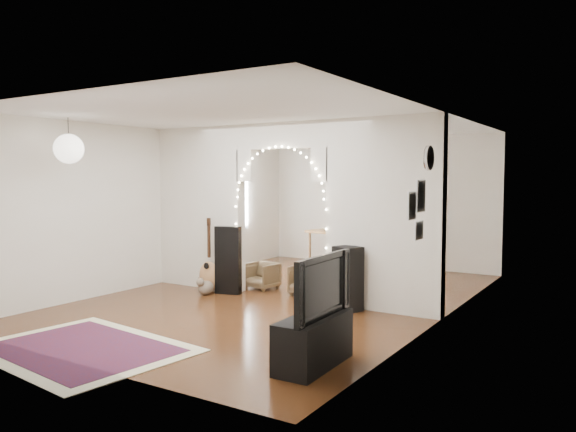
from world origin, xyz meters
The scene contains 25 objects.
floor centered at (0.00, 0.00, 0.00)m, with size 7.50×7.50×0.00m, color black.
ceiling centered at (0.00, 0.00, 2.70)m, with size 5.00×7.50×0.02m, color white.
wall_back centered at (0.00, 3.75, 1.35)m, with size 5.00×0.02×2.70m, color silver.
wall_front centered at (0.00, -3.75, 1.35)m, with size 5.00×0.02×2.70m, color silver.
wall_left centered at (-2.50, 0.00, 1.35)m, with size 0.02×7.50×2.70m, color silver.
wall_right centered at (2.50, 0.00, 1.35)m, with size 0.02×7.50×2.70m, color silver.
divider_wall centered at (0.00, 0.00, 1.42)m, with size 5.00×0.20×2.70m.
fairy_lights centered at (0.00, -0.13, 1.55)m, with size 1.64×0.04×1.60m, color #FFEABF, non-canonical shape.
window centered at (-2.47, 1.80, 1.50)m, with size 0.04×1.20×1.40m, color white.
wall_clock centered at (2.48, -0.60, 2.10)m, with size 0.31×0.31×0.03m, color white.
picture_frames centered at (2.48, -1.00, 1.50)m, with size 0.02×0.50×0.70m, color white, non-canonical shape.
paper_lantern centered at (-1.90, -2.40, 2.25)m, with size 0.40×0.40×0.40m, color white.
ceiling_fan centered at (0.00, 2.00, 2.40)m, with size 1.10×1.10×0.30m, color #AA9438, non-canonical shape.
area_rug centered at (-0.43, -3.40, 0.01)m, with size 2.25×1.69×0.02m, color maroon.
guitar_case centered at (-0.88, -0.25, 0.54)m, with size 0.41×0.14×1.08m, color black.
acoustic_guitar centered at (-1.28, -0.25, 0.44)m, with size 0.42×0.17×1.02m.
tabby_cat centered at (-1.14, -0.52, 0.13)m, with size 0.21×0.47×0.31m.
floor_speaker centered at (1.23, -0.25, 0.45)m, with size 0.44×0.41×0.90m.
media_console centered at (1.97, -2.53, 0.25)m, with size 0.40×1.00×0.50m, color black.
tv centered at (1.97, -2.53, 0.81)m, with size 1.07×0.14×0.62m, color black.
bookcase centered at (-0.18, 3.50, 0.77)m, with size 1.50×0.38×1.54m, color beige.
dining_table centered at (-0.62, 3.13, 0.68)m, with size 1.32×1.00×0.76m.
flower_vase centered at (-0.62, 3.13, 0.85)m, with size 0.18×0.18×0.19m, color white.
dining_chair_left centered at (-0.65, 0.35, 0.22)m, with size 0.48×0.49×0.45m, color brown.
dining_chair_right centered at (0.24, 0.35, 0.24)m, with size 0.51×0.53×0.48m, color brown.
Camera 1 is at (4.64, -7.28, 1.87)m, focal length 35.00 mm.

